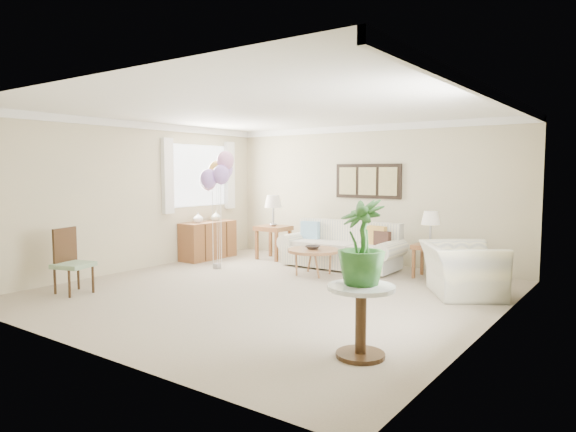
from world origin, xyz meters
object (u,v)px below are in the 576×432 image
(coffee_table, at_px, (313,251))
(balloon_cluster, at_px, (217,173))
(armchair, at_px, (462,270))
(sofa, at_px, (342,250))
(accent_chair, at_px, (71,259))

(coffee_table, distance_m, balloon_cluster, 2.21)
(coffee_table, relative_size, armchair, 0.77)
(sofa, xyz_separation_m, balloon_cluster, (-1.78, -1.35, 1.38))
(armchair, relative_size, balloon_cluster, 0.53)
(sofa, distance_m, coffee_table, 0.87)
(sofa, bearing_deg, accent_chair, -119.01)
(balloon_cluster, bearing_deg, sofa, 37.17)
(coffee_table, distance_m, accent_chair, 3.75)
(accent_chair, height_order, balloon_cluster, balloon_cluster)
(sofa, relative_size, balloon_cluster, 1.08)
(sofa, xyz_separation_m, armchair, (2.39, -0.84, 0.04))
(balloon_cluster, bearing_deg, coffee_table, 15.74)
(coffee_table, distance_m, armchair, 2.45)
(accent_chair, bearing_deg, coffee_table, 55.40)
(armchair, bearing_deg, sofa, 37.28)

